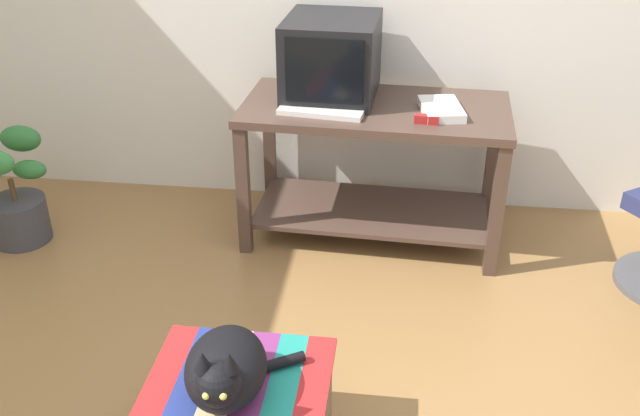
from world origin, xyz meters
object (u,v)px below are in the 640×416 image
object	(u,v)px
tv_monitor	(331,59)
potted_plant	(14,198)
desk	(374,149)
book	(441,109)
cat	(226,370)
keyboard	(322,111)
stapler	(427,119)

from	to	relation	value
tv_monitor	potted_plant	size ratio (longest dim) A/B	0.89
desk	book	distance (m)	0.40
book	cat	distance (m)	1.73
keyboard	potted_plant	world-z (taller)	keyboard
book	stapler	distance (m)	0.15
stapler	keyboard	bearing A→B (deg)	86.98
keyboard	stapler	bearing A→B (deg)	-0.62
desk	keyboard	xyz separation A→B (m)	(-0.25, -0.13, 0.24)
book	stapler	world-z (taller)	same
desk	tv_monitor	size ratio (longest dim) A/B	2.53
cat	potted_plant	world-z (taller)	cat
keyboard	cat	distance (m)	1.53
desk	stapler	bearing A→B (deg)	-36.84
book	potted_plant	xyz separation A→B (m)	(-2.11, -0.22, -0.49)
desk	potted_plant	xyz separation A→B (m)	(-1.80, -0.28, -0.24)
book	potted_plant	distance (m)	2.18
book	stapler	xyz separation A→B (m)	(-0.07, -0.14, -0.00)
desk	stapler	xyz separation A→B (m)	(0.24, -0.20, 0.25)
keyboard	book	size ratio (longest dim) A/B	1.40
potted_plant	tv_monitor	bearing A→B (deg)	14.15
tv_monitor	potted_plant	xyz separation A→B (m)	(-1.57, -0.40, -0.66)
tv_monitor	stapler	xyz separation A→B (m)	(0.47, -0.31, -0.17)
desk	book	size ratio (longest dim) A/B	4.62
potted_plant	keyboard	bearing A→B (deg)	5.56
tv_monitor	stapler	size ratio (longest dim) A/B	4.72
keyboard	cat	size ratio (longest dim) A/B	1.03
tv_monitor	potted_plant	distance (m)	1.75
desk	stapler	world-z (taller)	stapler
cat	potted_plant	xyz separation A→B (m)	(-1.44, 1.36, -0.22)
desk	potted_plant	bearing A→B (deg)	-168.36
book	potted_plant	bearing A→B (deg)	176.17
desk	book	bearing A→B (deg)	-8.68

